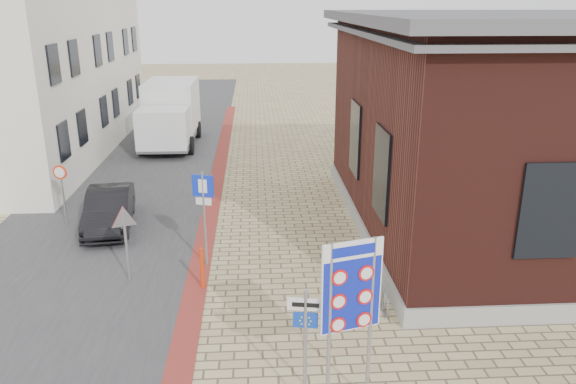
{
  "coord_description": "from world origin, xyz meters",
  "views": [
    {
      "loc": [
        -0.38,
        -10.03,
        7.1
      ],
      "look_at": [
        0.5,
        4.38,
        2.2
      ],
      "focal_mm": 35.0,
      "sensor_mm": 36.0,
      "label": 1
    }
  ],
  "objects_px": {
    "border_sign": "(351,289)",
    "bollard": "(202,268)",
    "essen_sign": "(305,332)",
    "sedan": "(109,209)",
    "box_truck": "(170,113)",
    "parking_sign": "(204,202)"
  },
  "relations": [
    {
      "from": "border_sign",
      "to": "bollard",
      "type": "height_order",
      "value": "border_sign"
    },
    {
      "from": "border_sign",
      "to": "essen_sign",
      "type": "xyz_separation_m",
      "value": [
        -0.79,
        -0.0,
        -0.82
      ]
    },
    {
      "from": "sedan",
      "to": "box_truck",
      "type": "xyz_separation_m",
      "value": [
        0.52,
        11.27,
        1.02
      ]
    },
    {
      "from": "sedan",
      "to": "border_sign",
      "type": "relative_size",
      "value": 1.18
    },
    {
      "from": "parking_sign",
      "to": "bollard",
      "type": "height_order",
      "value": "parking_sign"
    },
    {
      "from": "bollard",
      "to": "essen_sign",
      "type": "bearing_deg",
      "value": -64.33
    },
    {
      "from": "border_sign",
      "to": "parking_sign",
      "type": "bearing_deg",
      "value": 100.7
    },
    {
      "from": "border_sign",
      "to": "bollard",
      "type": "xyz_separation_m",
      "value": [
        -3.04,
        4.68,
        -1.84
      ]
    },
    {
      "from": "parking_sign",
      "to": "border_sign",
      "type": "bearing_deg",
      "value": -46.81
    },
    {
      "from": "border_sign",
      "to": "essen_sign",
      "type": "height_order",
      "value": "border_sign"
    },
    {
      "from": "box_truck",
      "to": "essen_sign",
      "type": "xyz_separation_m",
      "value": [
        5.13,
        -20.38,
        -0.08
      ]
    },
    {
      "from": "sedan",
      "to": "bollard",
      "type": "relative_size",
      "value": 3.47
    },
    {
      "from": "bollard",
      "to": "sedan",
      "type": "bearing_deg",
      "value": 127.57
    },
    {
      "from": "border_sign",
      "to": "parking_sign",
      "type": "xyz_separation_m",
      "value": [
        -3.04,
        6.0,
        -0.49
      ]
    },
    {
      "from": "box_truck",
      "to": "essen_sign",
      "type": "distance_m",
      "value": 21.02
    },
    {
      "from": "box_truck",
      "to": "bollard",
      "type": "relative_size",
      "value": 5.48
    },
    {
      "from": "box_truck",
      "to": "bollard",
      "type": "bearing_deg",
      "value": -79.15
    },
    {
      "from": "border_sign",
      "to": "essen_sign",
      "type": "bearing_deg",
      "value": 163.84
    },
    {
      "from": "border_sign",
      "to": "bollard",
      "type": "distance_m",
      "value": 5.87
    },
    {
      "from": "parking_sign",
      "to": "bollard",
      "type": "distance_m",
      "value": 1.89
    },
    {
      "from": "essen_sign",
      "to": "bollard",
      "type": "xyz_separation_m",
      "value": [
        -2.25,
        4.68,
        -1.02
      ]
    },
    {
      "from": "bollard",
      "to": "parking_sign",
      "type": "bearing_deg",
      "value": 90.0
    }
  ]
}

